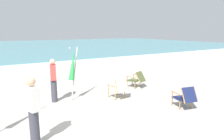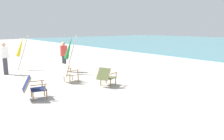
% 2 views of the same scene
% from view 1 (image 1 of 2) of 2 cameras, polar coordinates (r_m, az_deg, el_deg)
% --- Properties ---
extents(ground_plane, '(80.00, 80.00, 0.00)m').
position_cam_1_polar(ground_plane, '(6.47, -5.95, -12.90)').
color(ground_plane, '#B2AAA0').
extents(sea, '(80.00, 40.00, 0.10)m').
position_cam_1_polar(sea, '(36.96, -26.94, 5.95)').
color(sea, teal).
rests_on(sea, ground).
extents(surf_band, '(80.00, 1.10, 0.06)m').
position_cam_1_polar(surf_band, '(16.87, -21.98, 1.47)').
color(surf_band, white).
rests_on(surf_band, ground).
extents(beach_chair_mid_center, '(0.65, 0.73, 0.82)m').
position_cam_1_polar(beach_chair_mid_center, '(7.82, 1.98, -5.18)').
color(beach_chair_mid_center, beige).
rests_on(beach_chair_mid_center, ground).
extents(beach_chair_back_right, '(0.71, 0.84, 0.79)m').
position_cam_1_polar(beach_chair_back_right, '(7.29, 20.15, -7.16)').
color(beach_chair_back_right, '#19234C').
rests_on(beach_chair_back_right, ground).
extents(beach_chair_front_right, '(0.82, 0.93, 0.77)m').
position_cam_1_polar(beach_chair_front_right, '(9.41, 7.08, -2.51)').
color(beach_chair_front_right, '#515B33').
rests_on(beach_chair_front_right, ground).
extents(umbrella_furled_green, '(0.62, 0.58, 2.04)m').
position_cam_1_polar(umbrella_furled_green, '(7.74, -11.09, 1.29)').
color(umbrella_furled_green, '#B7B2A8').
rests_on(umbrella_furled_green, ground).
extents(person_near_chairs, '(0.27, 0.38, 1.63)m').
position_cam_1_polar(person_near_chairs, '(7.69, -16.37, -2.79)').
color(person_near_chairs, '#383842').
rests_on(person_near_chairs, ground).
extents(person_by_waterline, '(0.30, 0.39, 1.63)m').
position_cam_1_polar(person_by_waterline, '(4.95, -21.59, -10.91)').
color(person_by_waterline, '#383842').
rests_on(person_by_waterline, ground).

